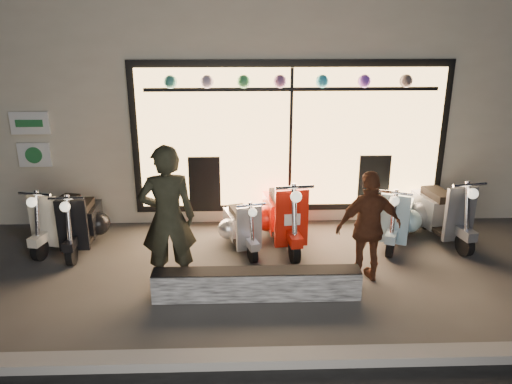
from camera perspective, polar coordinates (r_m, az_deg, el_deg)
ground at (r=7.33m, az=-1.10°, el=-9.34°), size 40.00×40.00×0.00m
kerb at (r=5.62m, az=-0.77°, el=-18.54°), size 40.00×0.25×0.12m
shop_building at (r=11.52m, az=-1.55°, el=12.15°), size 10.20×6.23×4.20m
graffiti_barrier at (r=6.67m, az=0.08°, el=-10.47°), size 2.72×0.28×0.40m
scooter_silver at (r=8.07m, az=-1.78°, el=-3.80°), size 0.62×1.23×0.88m
scooter_red at (r=8.23m, az=3.06°, el=-2.55°), size 0.65×1.61×1.14m
scooter_black at (r=8.56m, az=-19.18°, el=-3.17°), size 0.46×1.40×1.01m
scooter_cream at (r=8.81m, az=-21.05°, el=-2.72°), size 0.67×1.44×1.02m
scooter_blue at (r=8.61m, az=15.84°, el=-2.70°), size 0.82×1.38×1.00m
scooter_grey at (r=8.96m, az=20.09°, el=-2.01°), size 0.68×1.56×1.11m
man at (r=6.70m, az=-10.04°, el=-3.01°), size 0.79×0.57×2.01m
woman at (r=7.02m, az=12.77°, el=-3.95°), size 0.99×0.54×1.60m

